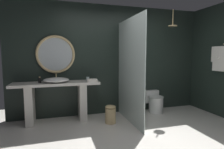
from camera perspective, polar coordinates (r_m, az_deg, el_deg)
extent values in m
plane|color=silver|center=(3.11, 10.98, -21.34)|extent=(5.76, 5.76, 0.00)
cube|color=#1E2823|center=(4.53, 0.15, 4.47)|extent=(4.80, 0.10, 2.60)
cube|color=silver|center=(4.06, -16.78, -2.69)|extent=(1.78, 0.50, 0.05)
cube|color=silver|center=(4.19, -24.01, -8.66)|extent=(0.15, 0.42, 0.80)
cube|color=silver|center=(4.18, -9.18, -8.23)|extent=(0.15, 0.42, 0.80)
ellipsoid|color=white|center=(4.03, -16.89, -1.64)|extent=(0.54, 0.44, 0.10)
cylinder|color=#D6B77F|center=(4.22, -16.89, -0.82)|extent=(0.02, 0.02, 0.17)
cylinder|color=#D6B77F|center=(4.14, -16.93, 0.11)|extent=(0.02, 0.14, 0.02)
cylinder|color=silver|center=(4.08, -7.52, -1.37)|extent=(0.07, 0.07, 0.10)
cylinder|color=black|center=(4.06, -21.46, -1.69)|extent=(0.06, 0.06, 0.11)
cylinder|color=#D6B77F|center=(4.05, -21.50, -0.76)|extent=(0.03, 0.03, 0.02)
torus|color=#D6B77F|center=(4.25, -17.03, 5.99)|extent=(0.84, 0.06, 0.84)
cylinder|color=#B2BCC1|center=(4.26, -17.03, 5.99)|extent=(0.75, 0.01, 0.75)
cube|color=silver|center=(3.88, 5.56, 1.08)|extent=(0.02, 1.42, 2.18)
cylinder|color=#D6B77F|center=(4.81, 18.34, 16.40)|extent=(0.02, 0.02, 0.37)
cylinder|color=#D6B77F|center=(4.78, 18.26, 14.10)|extent=(0.21, 0.21, 0.02)
sphere|color=#D6B77F|center=(4.86, 31.33, 8.08)|extent=(0.04, 0.04, 0.04)
cube|color=silver|center=(4.80, 30.55, 4.24)|extent=(0.12, 0.32, 0.56)
cylinder|color=silver|center=(4.93, 29.05, 5.50)|extent=(0.12, 0.12, 0.35)
sphere|color=silver|center=(4.75, 29.95, 4.59)|extent=(0.07, 0.07, 0.07)
cylinder|color=white|center=(4.76, 13.43, -9.07)|extent=(0.35, 0.35, 0.39)
ellipsoid|color=white|center=(4.71, 13.50, -6.64)|extent=(0.37, 0.40, 0.02)
cube|color=white|center=(4.93, 12.03, -6.60)|extent=(0.37, 0.15, 0.32)
cylinder|color=#D6B77F|center=(3.96, -0.47, -12.58)|extent=(0.22, 0.22, 0.32)
ellipsoid|color=#D6B77F|center=(3.90, -0.48, -9.96)|extent=(0.22, 0.22, 0.07)
cube|color=silver|center=(3.97, -6.19, -1.82)|extent=(0.21, 0.17, 0.06)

